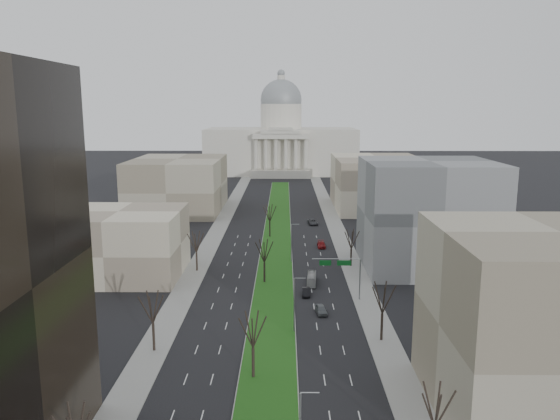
# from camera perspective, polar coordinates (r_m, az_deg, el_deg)

# --- Properties ---
(ground) EXTENTS (600.00, 600.00, 0.00)m
(ground) POSITION_cam_1_polar(r_m,az_deg,el_deg) (151.78, -0.31, -2.85)
(ground) COLOR black
(ground) RESTS_ON ground
(median) EXTENTS (8.00, 222.03, 0.20)m
(median) POSITION_cam_1_polar(r_m,az_deg,el_deg) (150.78, -0.32, -2.90)
(median) COLOR #999993
(median) RESTS_ON ground
(sidewalk_left) EXTENTS (5.00, 330.00, 0.15)m
(sidewalk_left) POSITION_cam_1_polar(r_m,az_deg,el_deg) (129.10, -8.30, -5.38)
(sidewalk_left) COLOR gray
(sidewalk_left) RESTS_ON ground
(sidewalk_right) EXTENTS (5.00, 330.00, 0.15)m
(sidewalk_right) POSITION_cam_1_polar(r_m,az_deg,el_deg) (128.50, 7.38, -5.43)
(sidewalk_right) COLOR gray
(sidewalk_right) RESTS_ON ground
(capitol) EXTENTS (80.00, 46.00, 55.00)m
(capitol) POSITION_cam_1_polar(r_m,az_deg,el_deg) (297.72, 0.11, 7.04)
(capitol) COLOR beige
(capitol) RESTS_ON ground
(building_beige_left) EXTENTS (26.00, 22.00, 14.00)m
(building_beige_left) POSITION_cam_1_polar(r_m,az_deg,el_deg) (121.33, -16.38, -3.38)
(building_beige_left) COLOR gray
(building_beige_left) RESTS_ON ground
(building_tan_right) EXTENTS (26.00, 24.00, 22.00)m
(building_tan_right) POSITION_cam_1_polar(r_m,az_deg,el_deg) (71.42, 26.53, -10.69)
(building_tan_right) COLOR gray
(building_tan_right) RESTS_ON ground
(building_grey_right) EXTENTS (28.00, 26.00, 24.00)m
(building_grey_right) POSITION_cam_1_polar(r_m,az_deg,el_deg) (125.91, 15.15, -0.48)
(building_grey_right) COLOR slate
(building_grey_right) RESTS_ON ground
(building_far_left) EXTENTS (30.00, 40.00, 18.00)m
(building_far_left) POSITION_cam_1_polar(r_m,az_deg,el_deg) (193.02, -10.60, 2.63)
(building_far_left) COLOR gray
(building_far_left) RESTS_ON ground
(building_far_right) EXTENTS (30.00, 40.00, 18.00)m
(building_far_right) POSITION_cam_1_polar(r_m,az_deg,el_deg) (197.09, 10.12, 2.81)
(building_far_right) COLOR gray
(building_far_right) RESTS_ON ground
(tree_left_mid) EXTENTS (5.40, 5.40, 9.72)m
(tree_left_mid) POSITION_cam_1_polar(r_m,az_deg,el_deg) (83.09, -13.20, -9.77)
(tree_left_mid) COLOR black
(tree_left_mid) RESTS_ON ground
(tree_left_far) EXTENTS (5.28, 5.28, 9.50)m
(tree_left_far) POSITION_cam_1_polar(r_m,az_deg,el_deg) (120.63, -8.75, -3.22)
(tree_left_far) COLOR black
(tree_left_far) RESTS_ON ground
(tree_right_near) EXTENTS (5.16, 5.16, 9.29)m
(tree_right_near) POSITION_cam_1_polar(r_m,az_deg,el_deg) (59.33, 15.99, -19.02)
(tree_right_near) COLOR black
(tree_right_near) RESTS_ON ground
(tree_right_mid) EXTENTS (5.52, 5.52, 9.94)m
(tree_right_mid) POSITION_cam_1_polar(r_m,az_deg,el_deg) (85.81, 10.70, -8.89)
(tree_right_mid) COLOR black
(tree_right_mid) RESTS_ON ground
(tree_right_far) EXTENTS (5.04, 5.04, 9.07)m
(tree_right_far) POSITION_cam_1_polar(r_m,az_deg,el_deg) (123.93, 7.48, -2.96)
(tree_right_far) COLOR black
(tree_right_far) RESTS_ON ground
(tree_median_a) EXTENTS (5.40, 5.40, 9.72)m
(tree_median_a) POSITION_cam_1_polar(r_m,az_deg,el_deg) (73.49, -2.86, -12.27)
(tree_median_a) COLOR black
(tree_median_a) RESTS_ON ground
(tree_median_b) EXTENTS (5.40, 5.40, 9.72)m
(tree_median_b) POSITION_cam_1_polar(r_m,az_deg,el_deg) (111.36, -1.65, -4.19)
(tree_median_b) COLOR black
(tree_median_b) RESTS_ON ground
(tree_median_c) EXTENTS (5.40, 5.40, 9.72)m
(tree_median_c) POSITION_cam_1_polar(r_m,az_deg,el_deg) (150.33, -1.08, -0.25)
(tree_median_c) COLOR black
(tree_median_c) RESTS_ON ground
(streetlamp_median_b) EXTENTS (1.90, 0.20, 9.16)m
(streetlamp_median_b) POSITION_cam_1_polar(r_m,az_deg,el_deg) (88.12, 1.53, -9.79)
(streetlamp_median_b) COLOR gray
(streetlamp_median_b) RESTS_ON ground
(streetlamp_median_c) EXTENTS (1.90, 0.20, 9.16)m
(streetlamp_median_c) POSITION_cam_1_polar(r_m,az_deg,el_deg) (126.35, 1.23, -3.40)
(streetlamp_median_c) COLOR gray
(streetlamp_median_c) RESTS_ON ground
(mast_arm_signs) EXTENTS (9.12, 0.24, 8.09)m
(mast_arm_signs) POSITION_cam_1_polar(r_m,az_deg,el_deg) (102.55, 6.87, -6.11)
(mast_arm_signs) COLOR gray
(mast_arm_signs) RESTS_ON ground
(car_grey_near) EXTENTS (2.25, 4.51, 1.48)m
(car_grey_near) POSITION_cam_1_polar(r_m,az_deg,el_deg) (97.34, 4.31, -10.34)
(car_grey_near) COLOR #575C60
(car_grey_near) RESTS_ON ground
(car_black) EXTENTS (1.58, 4.27, 1.39)m
(car_black) POSITION_cam_1_polar(r_m,az_deg,el_deg) (106.03, 2.74, -8.54)
(car_black) COLOR black
(car_black) RESTS_ON ground
(car_red) EXTENTS (2.08, 5.02, 1.45)m
(car_red) POSITION_cam_1_polar(r_m,az_deg,el_deg) (141.08, 4.35, -3.63)
(car_red) COLOR maroon
(car_red) RESTS_ON ground
(car_grey_far) EXTENTS (3.23, 5.82, 1.54)m
(car_grey_far) POSITION_cam_1_polar(r_m,az_deg,el_deg) (168.06, 3.44, -1.25)
(car_grey_far) COLOR #424348
(car_grey_far) RESTS_ON ground
(box_van) EXTENTS (2.25, 7.44, 2.04)m
(box_van) POSITION_cam_1_polar(r_m,az_deg,el_deg) (112.72, 3.32, -7.19)
(box_van) COLOR #BDBDBD
(box_van) RESTS_ON ground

